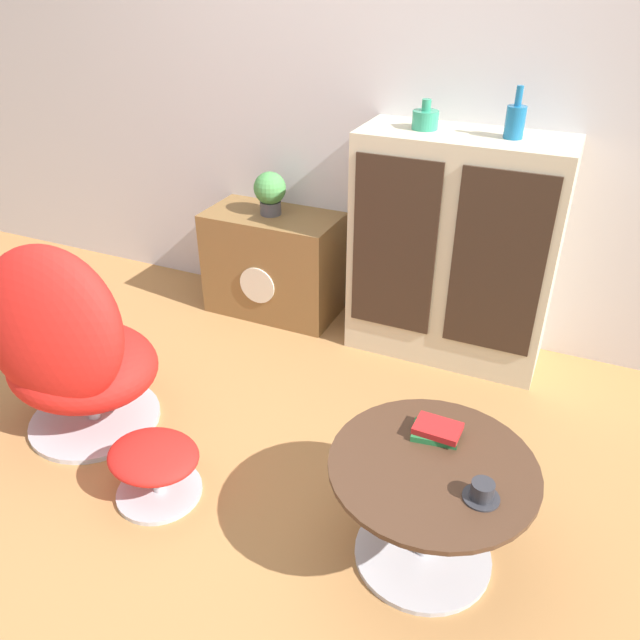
{
  "coord_description": "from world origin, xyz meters",
  "views": [
    {
      "loc": [
        1.03,
        -1.34,
        1.82
      ],
      "look_at": [
        0.15,
        0.6,
        0.55
      ],
      "focal_mm": 35.0,
      "sensor_mm": 36.0,
      "label": 1
    }
  ],
  "objects_px": {
    "tv_console": "(274,263)",
    "coffee_table": "(429,500)",
    "teacup": "(482,492)",
    "potted_plant": "(270,191)",
    "vase_leftmost": "(425,119)",
    "vase_inner_left": "(515,120)",
    "sideboard": "(453,251)",
    "ottoman": "(155,463)",
    "book_stack": "(437,431)",
    "egg_chair": "(68,349)"
  },
  "relations": [
    {
      "from": "book_stack",
      "to": "coffee_table",
      "type": "bearing_deg",
      "value": -78.03
    },
    {
      "from": "tv_console",
      "to": "coffee_table",
      "type": "height_order",
      "value": "tv_console"
    },
    {
      "from": "sideboard",
      "to": "ottoman",
      "type": "height_order",
      "value": "sideboard"
    },
    {
      "from": "coffee_table",
      "to": "teacup",
      "type": "bearing_deg",
      "value": -25.65
    },
    {
      "from": "sideboard",
      "to": "tv_console",
      "type": "bearing_deg",
      "value": 179.46
    },
    {
      "from": "egg_chair",
      "to": "vase_inner_left",
      "type": "distance_m",
      "value": 2.09
    },
    {
      "from": "sideboard",
      "to": "vase_inner_left",
      "type": "bearing_deg",
      "value": 1.14
    },
    {
      "from": "book_stack",
      "to": "vase_inner_left",
      "type": "bearing_deg",
      "value": 92.64
    },
    {
      "from": "sideboard",
      "to": "potted_plant",
      "type": "height_order",
      "value": "sideboard"
    },
    {
      "from": "tv_console",
      "to": "vase_leftmost",
      "type": "relative_size",
      "value": 5.63
    },
    {
      "from": "book_stack",
      "to": "vase_leftmost",
      "type": "bearing_deg",
      "value": 110.38
    },
    {
      "from": "sideboard",
      "to": "vase_inner_left",
      "type": "relative_size",
      "value": 5.21
    },
    {
      "from": "ottoman",
      "to": "vase_inner_left",
      "type": "bearing_deg",
      "value": 57.7
    },
    {
      "from": "potted_plant",
      "to": "tv_console",
      "type": "bearing_deg",
      "value": -5.82
    },
    {
      "from": "sideboard",
      "to": "coffee_table",
      "type": "bearing_deg",
      "value": -78.16
    },
    {
      "from": "ottoman",
      "to": "vase_inner_left",
      "type": "distance_m",
      "value": 2.03
    },
    {
      "from": "tv_console",
      "to": "book_stack",
      "type": "bearing_deg",
      "value": -43.84
    },
    {
      "from": "egg_chair",
      "to": "coffee_table",
      "type": "distance_m",
      "value": 1.54
    },
    {
      "from": "coffee_table",
      "to": "book_stack",
      "type": "distance_m",
      "value": 0.23
    },
    {
      "from": "vase_leftmost",
      "to": "book_stack",
      "type": "bearing_deg",
      "value": -69.62
    },
    {
      "from": "sideboard",
      "to": "book_stack",
      "type": "bearing_deg",
      "value": -78.17
    },
    {
      "from": "vase_inner_left",
      "to": "teacup",
      "type": "distance_m",
      "value": 1.61
    },
    {
      "from": "egg_chair",
      "to": "teacup",
      "type": "xyz_separation_m",
      "value": [
        1.7,
        -0.12,
        0.03
      ]
    },
    {
      "from": "ottoman",
      "to": "teacup",
      "type": "relative_size",
      "value": 3.22
    },
    {
      "from": "vase_inner_left",
      "to": "potted_plant",
      "type": "bearing_deg",
      "value": 179.71
    },
    {
      "from": "vase_inner_left",
      "to": "teacup",
      "type": "xyz_separation_m",
      "value": [
        0.25,
        -1.41,
        -0.75
      ]
    },
    {
      "from": "sideboard",
      "to": "vase_leftmost",
      "type": "bearing_deg",
      "value": 178.86
    },
    {
      "from": "egg_chair",
      "to": "vase_inner_left",
      "type": "xyz_separation_m",
      "value": [
        1.45,
        1.29,
        0.78
      ]
    },
    {
      "from": "ottoman",
      "to": "tv_console",
      "type": "bearing_deg",
      "value": 100.33
    },
    {
      "from": "teacup",
      "to": "coffee_table",
      "type": "bearing_deg",
      "value": 154.35
    },
    {
      "from": "vase_inner_left",
      "to": "book_stack",
      "type": "distance_m",
      "value": 1.41
    },
    {
      "from": "sideboard",
      "to": "vase_leftmost",
      "type": "xyz_separation_m",
      "value": [
        -0.19,
        0.0,
        0.61
      ]
    },
    {
      "from": "tv_console",
      "to": "book_stack",
      "type": "distance_m",
      "value": 1.74
    },
    {
      "from": "vase_leftmost",
      "to": "vase_inner_left",
      "type": "bearing_deg",
      "value": 0.0
    },
    {
      "from": "ottoman",
      "to": "vase_leftmost",
      "type": "bearing_deg",
      "value": 69.85
    },
    {
      "from": "tv_console",
      "to": "coffee_table",
      "type": "bearing_deg",
      "value": -46.23
    },
    {
      "from": "tv_console",
      "to": "egg_chair",
      "type": "height_order",
      "value": "egg_chair"
    },
    {
      "from": "potted_plant",
      "to": "book_stack",
      "type": "xyz_separation_m",
      "value": [
        1.26,
        -1.2,
        -0.27
      ]
    },
    {
      "from": "sideboard",
      "to": "book_stack",
      "type": "relative_size",
      "value": 6.82
    },
    {
      "from": "coffee_table",
      "to": "potted_plant",
      "type": "xyz_separation_m",
      "value": [
        -1.29,
        1.34,
        0.45
      ]
    },
    {
      "from": "ottoman",
      "to": "potted_plant",
      "type": "xyz_separation_m",
      "value": [
        -0.27,
        1.47,
        0.56
      ]
    },
    {
      "from": "egg_chair",
      "to": "coffee_table",
      "type": "height_order",
      "value": "egg_chair"
    },
    {
      "from": "tv_console",
      "to": "potted_plant",
      "type": "height_order",
      "value": "potted_plant"
    },
    {
      "from": "coffee_table",
      "to": "teacup",
      "type": "height_order",
      "value": "teacup"
    },
    {
      "from": "ottoman",
      "to": "teacup",
      "type": "distance_m",
      "value": 1.21
    },
    {
      "from": "tv_console",
      "to": "vase_inner_left",
      "type": "xyz_separation_m",
      "value": [
        1.2,
        -0.01,
        0.9
      ]
    },
    {
      "from": "coffee_table",
      "to": "potted_plant",
      "type": "height_order",
      "value": "potted_plant"
    },
    {
      "from": "ottoman",
      "to": "coffee_table",
      "type": "relative_size",
      "value": 0.54
    },
    {
      "from": "teacup",
      "to": "book_stack",
      "type": "height_order",
      "value": "teacup"
    },
    {
      "from": "ottoman",
      "to": "vase_leftmost",
      "type": "relative_size",
      "value": 2.74
    }
  ]
}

